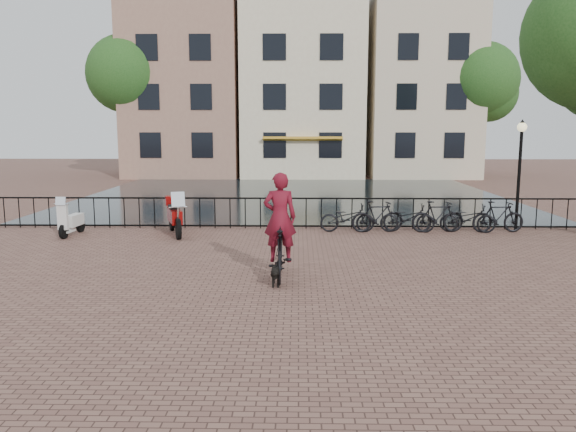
{
  "coord_description": "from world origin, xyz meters",
  "views": [
    {
      "loc": [
        0.25,
        -10.18,
        3.27
      ],
      "look_at": [
        0.0,
        3.0,
        1.2
      ],
      "focal_mm": 35.0,
      "sensor_mm": 36.0,
      "label": 1
    }
  ],
  "objects_px": {
    "lamp_post": "(520,157)",
    "motorcycle": "(175,211)",
    "scooter": "(72,215)",
    "cyclist": "(280,232)",
    "dog": "(276,274)"
  },
  "relations": [
    {
      "from": "lamp_post",
      "to": "dog",
      "type": "height_order",
      "value": "lamp_post"
    },
    {
      "from": "cyclist",
      "to": "motorcycle",
      "type": "relative_size",
      "value": 1.31
    },
    {
      "from": "scooter",
      "to": "cyclist",
      "type": "bearing_deg",
      "value": -31.99
    },
    {
      "from": "dog",
      "to": "scooter",
      "type": "distance_m",
      "value": 8.49
    },
    {
      "from": "motorcycle",
      "to": "dog",
      "type": "bearing_deg",
      "value": -78.89
    },
    {
      "from": "lamp_post",
      "to": "dog",
      "type": "relative_size",
      "value": 4.89
    },
    {
      "from": "dog",
      "to": "scooter",
      "type": "xyz_separation_m",
      "value": [
        -6.49,
        5.45,
        0.41
      ]
    },
    {
      "from": "scooter",
      "to": "motorcycle",
      "type": "bearing_deg",
      "value": 7.41
    },
    {
      "from": "lamp_post",
      "to": "motorcycle",
      "type": "xyz_separation_m",
      "value": [
        -10.77,
        -0.77,
        -1.65
      ]
    },
    {
      "from": "cyclist",
      "to": "motorcycle",
      "type": "xyz_separation_m",
      "value": [
        -3.42,
        5.02,
        -0.31
      ]
    },
    {
      "from": "dog",
      "to": "motorcycle",
      "type": "relative_size",
      "value": 0.34
    },
    {
      "from": "motorcycle",
      "to": "scooter",
      "type": "distance_m",
      "value": 3.15
    },
    {
      "from": "cyclist",
      "to": "dog",
      "type": "xyz_separation_m",
      "value": [
        -0.07,
        -0.59,
        -0.8
      ]
    },
    {
      "from": "motorcycle",
      "to": "scooter",
      "type": "xyz_separation_m",
      "value": [
        -3.14,
        -0.16,
        -0.08
      ]
    },
    {
      "from": "lamp_post",
      "to": "motorcycle",
      "type": "height_order",
      "value": "lamp_post"
    }
  ]
}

